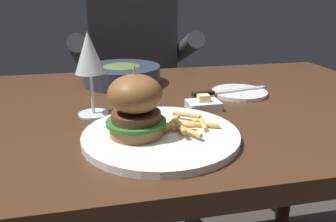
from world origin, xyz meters
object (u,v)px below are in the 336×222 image
(bread_plate, at_px, (239,93))
(table_knife, at_px, (223,92))
(burger_sandwich, at_px, (136,105))
(wine_glass, at_px, (89,56))
(soup_bowl, at_px, (122,74))
(main_plate, at_px, (161,135))
(butter_dish, at_px, (203,105))
(diner_person, at_px, (134,95))

(bread_plate, xyz_separation_m, table_knife, (-0.05, -0.01, 0.01))
(burger_sandwich, height_order, wine_glass, wine_glass)
(wine_glass, xyz_separation_m, soup_bowl, (0.09, 0.27, -0.10))
(main_plate, xyz_separation_m, soup_bowl, (-0.04, 0.43, 0.02))
(wine_glass, bearing_deg, butter_dish, -3.72)
(table_knife, bearing_deg, bread_plate, 10.34)
(table_knife, xyz_separation_m, diner_person, (-0.17, 0.65, -0.19))
(wine_glass, xyz_separation_m, table_knife, (0.34, 0.07, -0.12))
(table_knife, bearing_deg, main_plate, -132.64)
(butter_dish, xyz_separation_m, soup_bowl, (-0.17, 0.28, 0.02))
(burger_sandwich, height_order, soup_bowl, burger_sandwich)
(table_knife, relative_size, diner_person, 0.19)
(burger_sandwich, relative_size, diner_person, 0.11)
(main_plate, relative_size, bread_plate, 1.97)
(bread_plate, distance_m, soup_bowl, 0.36)
(wine_glass, xyz_separation_m, butter_dish, (0.26, -0.02, -0.12))
(table_knife, distance_m, soup_bowl, 0.32)
(bread_plate, xyz_separation_m, butter_dish, (-0.13, -0.10, 0.01))
(butter_dish, bearing_deg, diner_person, 96.75)
(main_plate, xyz_separation_m, bread_plate, (0.26, 0.24, -0.00))
(burger_sandwich, bearing_deg, main_plate, 1.75)
(bread_plate, height_order, diner_person, diner_person)
(main_plate, height_order, table_knife, table_knife)
(burger_sandwich, xyz_separation_m, table_knife, (0.26, 0.23, -0.06))
(main_plate, height_order, wine_glass, wine_glass)
(wine_glass, distance_m, bread_plate, 0.42)
(wine_glass, distance_m, soup_bowl, 0.30)
(main_plate, bearing_deg, bread_plate, 42.45)
(table_knife, distance_m, butter_dish, 0.12)
(soup_bowl, height_order, diner_person, diner_person)
(wine_glass, relative_size, diner_person, 0.16)
(table_knife, bearing_deg, wine_glass, -168.16)
(burger_sandwich, relative_size, bread_plate, 0.85)
(burger_sandwich, xyz_separation_m, butter_dish, (0.18, 0.15, -0.06))
(butter_dish, height_order, soup_bowl, soup_bowl)
(table_knife, bearing_deg, diner_person, 104.75)
(wine_glass, height_order, table_knife, wine_glass)
(wine_glass, height_order, diner_person, diner_person)
(soup_bowl, xyz_separation_m, diner_person, (0.08, 0.46, -0.21))
(table_knife, bearing_deg, butter_dish, -133.82)
(bread_plate, xyz_separation_m, diner_person, (-0.22, 0.64, -0.18))
(main_plate, distance_m, table_knife, 0.32)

